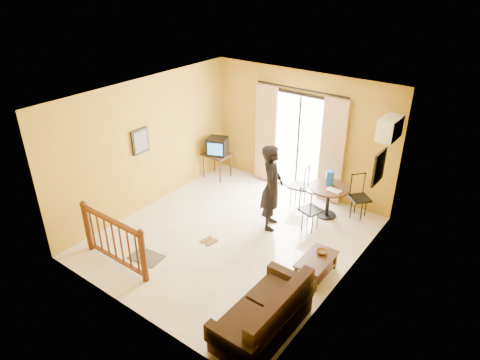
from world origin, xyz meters
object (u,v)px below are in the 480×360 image
Objects in this scene: television at (218,146)px; coffee_table at (316,264)px; sofa at (266,316)px; dining_table at (329,193)px; standing_person at (272,187)px.

coffee_table is (3.72, -1.91, -0.59)m from television.
television reaches higher than sofa.
dining_table is 2.04m from coffee_table.
dining_table is 1.00× the size of coffee_table.
coffee_table is 0.49× the size of sofa.
dining_table is 0.46× the size of standing_person.
standing_person is at bearing -125.57° from dining_table.
television is 5.11m from sofa.
dining_table is at bearing 111.09° from coffee_table.
dining_table is 3.53m from sofa.
dining_table is at bearing 102.32° from sofa.
coffee_table is at bearing -146.04° from standing_person.
coffee_table is at bearing -68.91° from dining_table.
television reaches higher than dining_table.
standing_person is (-0.75, -1.04, 0.35)m from dining_table.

